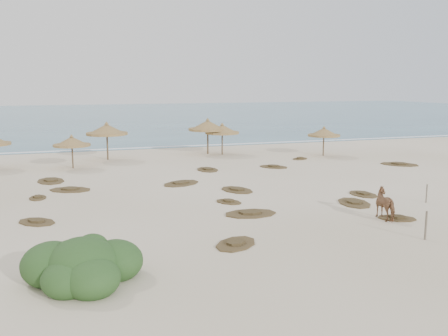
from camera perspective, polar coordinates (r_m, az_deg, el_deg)
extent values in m
plane|color=beige|center=(24.60, 5.54, -4.97)|extent=(160.00, 160.00, 0.00)
cube|color=#255871|center=(97.45, -12.46, 5.87)|extent=(200.00, 100.00, 0.01)
cube|color=silver|center=(49.13, -6.68, 2.41)|extent=(70.00, 0.60, 0.01)
cylinder|color=brown|center=(41.66, -13.19, 2.52)|extent=(0.13, 0.13, 2.34)
cylinder|color=olive|center=(41.56, -13.24, 3.84)|extent=(3.36, 3.36, 0.20)
cone|color=olive|center=(41.52, -13.26, 4.34)|extent=(3.25, 3.25, 0.83)
cone|color=olive|center=(41.48, -13.28, 5.03)|extent=(0.40, 0.40, 0.24)
cylinder|color=brown|center=(38.20, -16.93, 1.36)|extent=(0.11, 0.11, 1.87)
cylinder|color=olive|center=(38.10, -16.99, 2.52)|extent=(3.25, 3.25, 0.16)
cone|color=olive|center=(38.07, -17.01, 2.96)|extent=(3.14, 3.14, 0.67)
cone|color=olive|center=(38.03, -17.04, 3.56)|extent=(0.32, 0.32, 0.20)
cylinder|color=brown|center=(43.91, -1.87, 3.16)|extent=(0.14, 0.14, 2.38)
cylinder|color=olive|center=(43.81, -1.87, 4.44)|extent=(3.87, 3.87, 0.20)
cone|color=olive|center=(43.77, -1.88, 4.92)|extent=(3.74, 3.74, 0.85)
cone|color=olive|center=(43.73, -1.88, 5.59)|extent=(0.41, 0.41, 0.25)
cylinder|color=brown|center=(43.63, -0.21, 2.92)|extent=(0.12, 0.12, 2.08)
cylinder|color=olive|center=(43.54, -0.21, 4.05)|extent=(3.89, 3.89, 0.18)
cone|color=olive|center=(43.50, -0.21, 4.48)|extent=(3.76, 3.76, 0.74)
cone|color=olive|center=(43.47, -0.21, 5.07)|extent=(0.36, 0.36, 0.22)
cylinder|color=brown|center=(43.64, 11.30, 2.63)|extent=(0.11, 0.11, 1.93)
cylinder|color=olive|center=(43.55, 11.34, 3.68)|extent=(2.91, 2.91, 0.17)
cone|color=olive|center=(43.52, 11.35, 4.07)|extent=(2.82, 2.82, 0.69)
cone|color=olive|center=(43.49, 11.37, 4.61)|extent=(0.33, 0.33, 0.20)
imported|color=#986545|center=(24.20, 18.14, -3.93)|extent=(0.86, 1.73, 1.43)
cylinder|color=#6D6351|center=(21.64, 22.07, -6.11)|extent=(0.10, 0.10, 1.18)
cylinder|color=#6D6351|center=(28.26, 22.15, -2.71)|extent=(0.08, 0.08, 0.98)
ellipsoid|color=#2E5022|center=(16.44, -15.86, -10.59)|extent=(2.28, 2.28, 1.71)
ellipsoid|color=#2E5022|center=(16.85, -12.35, -10.34)|extent=(1.82, 1.82, 1.37)
ellipsoid|color=#2E5022|center=(16.89, -19.06, -10.41)|extent=(1.94, 1.94, 1.45)
ellipsoid|color=#2E5022|center=(15.76, -14.86, -12.11)|extent=(1.71, 1.71, 1.28)
ellipsoid|color=#2E5022|center=(15.97, -17.41, -12.03)|extent=(1.60, 1.60, 1.20)
ellipsoid|color=#2E5022|center=(17.51, -13.70, -10.01)|extent=(1.37, 1.37, 1.03)
ellipsoid|color=#2E5022|center=(16.86, -14.83, -8.59)|extent=(1.03, 1.03, 0.77)
ellipsoid|color=#2E5022|center=(16.39, -17.16, -9.03)|extent=(0.91, 0.91, 0.68)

